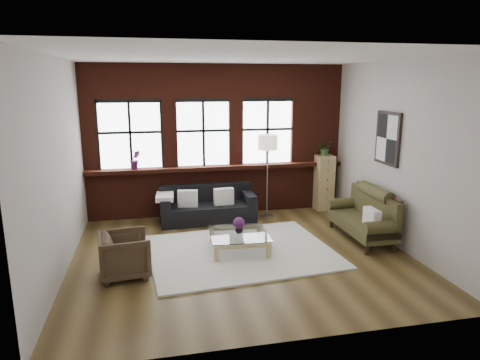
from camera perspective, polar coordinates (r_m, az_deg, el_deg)
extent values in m
plane|color=#4B391B|center=(7.26, 0.22, -9.97)|extent=(5.50, 5.50, 0.00)
plane|color=white|center=(6.70, 0.24, 16.15)|extent=(5.50, 5.50, 0.00)
plane|color=#B7B0AA|center=(9.23, -3.08, 5.27)|extent=(5.50, 0.00, 5.50)
plane|color=#B7B0AA|center=(4.45, 7.09, -3.12)|extent=(5.50, 0.00, 5.50)
plane|color=#B7B0AA|center=(6.78, -23.13, 1.48)|extent=(0.00, 5.00, 5.00)
plane|color=#B7B0AA|center=(7.85, 20.29, 3.15)|extent=(0.00, 5.00, 5.00)
cube|color=#4E1C12|center=(9.17, -2.89, 1.68)|extent=(5.50, 0.30, 0.08)
cube|color=silver|center=(7.35, 0.09, -9.52)|extent=(3.23, 2.63, 0.03)
cube|color=white|center=(8.67, -6.98, -2.47)|extent=(0.42, 0.20, 0.34)
cube|color=white|center=(8.76, -2.18, -2.22)|extent=(0.41, 0.18, 0.34)
cube|color=white|center=(7.63, 17.16, -4.92)|extent=(0.14, 0.38, 0.34)
imported|color=#392B1C|center=(6.64, -15.11, -9.61)|extent=(0.80, 0.79, 0.66)
imported|color=#B2B2B2|center=(7.29, -0.14, -6.57)|extent=(0.16, 0.16, 0.14)
sphere|color=#57205D|center=(7.26, -0.15, -5.75)|extent=(0.20, 0.20, 0.20)
cube|color=tan|center=(9.80, 11.10, -0.32)|extent=(0.38, 0.38, 1.24)
imported|color=#2D5923|center=(9.66, 11.30, 4.23)|extent=(0.36, 0.34, 0.33)
imported|color=#57205D|center=(8.99, -13.81, 2.65)|extent=(0.26, 0.23, 0.40)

